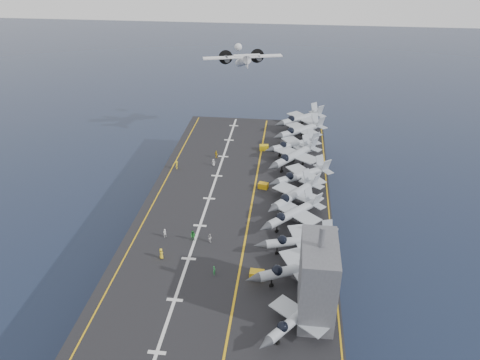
# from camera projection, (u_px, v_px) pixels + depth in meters

# --- Properties ---
(ground) EXTENTS (500.00, 500.00, 0.00)m
(ground) POSITION_uv_depth(u_px,v_px,m) (238.00, 241.00, 101.48)
(ground) COLOR #142135
(ground) RESTS_ON ground
(hull) EXTENTS (36.00, 90.00, 10.00)m
(hull) POSITION_uv_depth(u_px,v_px,m) (238.00, 222.00, 99.06)
(hull) COLOR #56595E
(hull) RESTS_ON ground
(flight_deck) EXTENTS (38.00, 92.00, 0.40)m
(flight_deck) POSITION_uv_depth(u_px,v_px,m) (238.00, 201.00, 96.55)
(flight_deck) COLOR black
(flight_deck) RESTS_ON hull
(foul_line) EXTENTS (0.35, 90.00, 0.02)m
(foul_line) POSITION_uv_depth(u_px,v_px,m) (252.00, 201.00, 96.14)
(foul_line) COLOR gold
(foul_line) RESTS_ON flight_deck
(landing_centerline) EXTENTS (0.50, 90.00, 0.02)m
(landing_centerline) POSITION_uv_depth(u_px,v_px,m) (209.00, 198.00, 97.06)
(landing_centerline) COLOR silver
(landing_centerline) RESTS_ON flight_deck
(deck_edge_port) EXTENTS (0.25, 90.00, 0.02)m
(deck_edge_port) POSITION_uv_depth(u_px,v_px,m) (158.00, 195.00, 98.18)
(deck_edge_port) COLOR gold
(deck_edge_port) RESTS_ON flight_deck
(deck_edge_stbd) EXTENTS (0.25, 90.00, 0.02)m
(deck_edge_stbd) POSITION_uv_depth(u_px,v_px,m) (328.00, 206.00, 94.55)
(deck_edge_stbd) COLOR gold
(deck_edge_stbd) RESTS_ON flight_deck
(island_superstructure) EXTENTS (5.00, 10.00, 15.00)m
(island_superstructure) POSITION_uv_depth(u_px,v_px,m) (318.00, 272.00, 65.21)
(island_superstructure) COLOR #56595E
(island_superstructure) RESTS_ON flight_deck
(fighter_jet_0) EXTENTS (15.18, 15.94, 4.62)m
(fighter_jet_0) POSITION_uv_depth(u_px,v_px,m) (296.00, 317.00, 64.75)
(fighter_jet_0) COLOR #949BA2
(fighter_jet_0) RESTS_ON flight_deck
(fighter_jet_1) EXTENTS (18.03, 15.64, 5.26)m
(fighter_jet_1) POSITION_uv_depth(u_px,v_px,m) (297.00, 268.00, 73.48)
(fighter_jet_1) COLOR #90979F
(fighter_jet_1) RESTS_ON flight_deck
(fighter_jet_2) EXTENTS (16.67, 13.53, 5.02)m
(fighter_jet_2) POSITION_uv_depth(u_px,v_px,m) (300.00, 240.00, 80.23)
(fighter_jet_2) COLOR #A1A8B2
(fighter_jet_2) RESTS_ON flight_deck
(fighter_jet_3) EXTENTS (17.54, 17.80, 5.21)m
(fighter_jet_3) POSITION_uv_depth(u_px,v_px,m) (293.00, 213.00, 87.59)
(fighter_jet_3) COLOR #91979F
(fighter_jet_3) RESTS_ON flight_deck
(fighter_jet_4) EXTENTS (17.37, 18.63, 5.38)m
(fighter_jet_4) POSITION_uv_depth(u_px,v_px,m) (295.00, 194.00, 93.53)
(fighter_jet_4) COLOR #8C929B
(fighter_jet_4) RESTS_ON flight_deck
(fighter_jet_5) EXTENTS (18.30, 17.20, 5.29)m
(fighter_jet_5) POSITION_uv_depth(u_px,v_px,m) (302.00, 174.00, 100.82)
(fighter_jet_5) COLOR #99A2A9
(fighter_jet_5) RESTS_ON flight_deck
(fighter_jet_6) EXTENTS (18.72, 19.81, 5.73)m
(fighter_jet_6) POSITION_uv_depth(u_px,v_px,m) (294.00, 155.00, 108.78)
(fighter_jet_6) COLOR gray
(fighter_jet_6) RESTS_ON flight_deck
(fighter_jet_7) EXTENTS (17.73, 16.26, 5.12)m
(fighter_jet_7) POSITION_uv_depth(u_px,v_px,m) (294.00, 144.00, 114.86)
(fighter_jet_7) COLOR gray
(fighter_jet_7) RESTS_ON flight_deck
(fighter_jet_8) EXTENTS (19.04, 18.38, 5.53)m
(fighter_jet_8) POSITION_uv_depth(u_px,v_px,m) (301.00, 129.00, 122.37)
(fighter_jet_8) COLOR #98A2A9
(fighter_jet_8) RESTS_ON flight_deck
(tow_cart_a) EXTENTS (2.36, 1.60, 1.37)m
(tow_cart_a) POSITION_uv_depth(u_px,v_px,m) (257.00, 275.00, 75.03)
(tow_cart_a) COLOR gold
(tow_cart_a) RESTS_ON flight_deck
(tow_cart_b) EXTENTS (2.32, 1.81, 1.23)m
(tow_cart_b) POSITION_uv_depth(u_px,v_px,m) (263.00, 186.00, 100.57)
(tow_cart_b) COLOR #CD960E
(tow_cart_b) RESTS_ON flight_deck
(tow_cart_c) EXTENTS (2.37, 1.72, 1.31)m
(tow_cart_c) POSITION_uv_depth(u_px,v_px,m) (264.00, 148.00, 117.53)
(tow_cart_c) COLOR gold
(tow_cart_c) RESTS_ON flight_deck
(crew_0) EXTENTS (1.30, 1.42, 1.97)m
(crew_0) POSITION_uv_depth(u_px,v_px,m) (161.00, 253.00, 79.36)
(crew_0) COLOR yellow
(crew_0) RESTS_ON flight_deck
(crew_1) EXTENTS (1.17, 1.24, 1.72)m
(crew_1) POSITION_uv_depth(u_px,v_px,m) (165.00, 233.00, 84.82)
(crew_1) COLOR silver
(crew_1) RESTS_ON flight_deck
(crew_2) EXTENTS (1.36, 1.03, 2.05)m
(crew_2) POSITION_uv_depth(u_px,v_px,m) (193.00, 236.00, 83.77)
(crew_2) COLOR #268C33
(crew_2) RESTS_ON flight_deck
(crew_3) EXTENTS (0.81, 1.21, 2.00)m
(crew_3) POSITION_uv_depth(u_px,v_px,m) (176.00, 165.00, 108.34)
(crew_3) COLOR yellow
(crew_3) RESTS_ON flight_deck
(crew_4) EXTENTS (1.28, 1.34, 1.86)m
(crew_4) POSITION_uv_depth(u_px,v_px,m) (216.00, 154.00, 113.50)
(crew_4) COLOR yellow
(crew_4) RESTS_ON flight_deck
(crew_5) EXTENTS (1.07, 0.77, 1.68)m
(crew_5) POSITION_uv_depth(u_px,v_px,m) (213.00, 162.00, 109.87)
(crew_5) COLOR silver
(crew_5) RESTS_ON flight_deck
(crew_6) EXTENTS (0.73, 1.05, 1.69)m
(crew_6) POSITION_uv_depth(u_px,v_px,m) (214.00, 270.00, 75.72)
(crew_6) COLOR #2C8A41
(crew_6) RESTS_ON flight_deck
(crew_7) EXTENTS (1.15, 1.15, 1.63)m
(crew_7) POSITION_uv_depth(u_px,v_px,m) (210.00, 238.00, 83.59)
(crew_7) COLOR silver
(crew_7) RESTS_ON flight_deck
(transport_plane) EXTENTS (26.76, 21.67, 5.51)m
(transport_plane) POSITION_uv_depth(u_px,v_px,m) (243.00, 62.00, 137.22)
(transport_plane) COLOR silver
(fighter_jet_9) EXTENTS (19.04, 18.38, 5.53)m
(fighter_jet_9) POSITION_uv_depth(u_px,v_px,m) (301.00, 118.00, 129.76)
(fighter_jet_9) COLOR #98A2A9
(fighter_jet_9) RESTS_ON flight_deck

